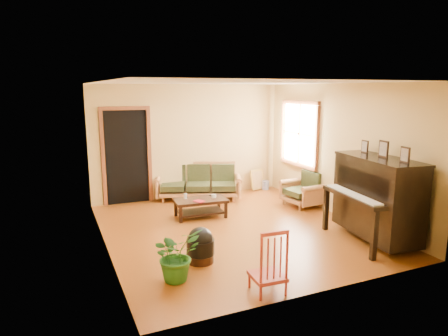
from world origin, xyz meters
name	(u,v)px	position (x,y,z in m)	size (l,w,h in m)	color
floor	(235,229)	(0.00, 0.00, 0.00)	(5.00, 5.00, 0.00)	#642E0D
doorway	(127,157)	(-1.45, 2.48, 1.02)	(1.08, 0.16, 2.05)	black
window	(299,134)	(2.21, 1.30, 1.50)	(0.12, 1.36, 1.46)	white
sofa	(198,182)	(0.09, 2.16, 0.41)	(1.90, 0.80, 0.81)	#9D6539
coffee_table	(200,208)	(-0.33, 0.89, 0.18)	(1.01, 0.55, 0.37)	black
armchair	(302,188)	(1.94, 0.74, 0.39)	(0.75, 0.79, 0.79)	#9D6539
piano	(377,200)	(1.91, -1.43, 0.70)	(0.94, 1.59, 1.41)	black
footstool	(201,249)	(-1.06, -1.07, 0.20)	(0.41, 0.41, 0.39)	black
red_chair	(268,260)	(-0.60, -2.23, 0.43)	(0.40, 0.43, 0.85)	maroon
leaning_frame	(257,179)	(1.72, 2.35, 0.27)	(0.40, 0.09, 0.54)	gold
ceramic_crock	(265,185)	(1.93, 2.31, 0.11)	(0.18, 0.18, 0.22)	#354BA0
potted_plant	(176,255)	(-1.54, -1.47, 0.35)	(0.64, 0.55, 0.71)	#1D5618
book	(197,202)	(-0.49, 0.68, 0.38)	(0.15, 0.20, 0.02)	#A81623
candle	(185,196)	(-0.60, 1.03, 0.42)	(0.06, 0.06, 0.11)	silver
glass_jar	(214,196)	(-0.05, 0.89, 0.40)	(0.09, 0.09, 0.06)	white
remote	(213,195)	(-0.01, 1.05, 0.38)	(0.16, 0.04, 0.02)	black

